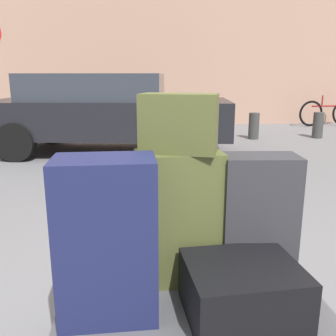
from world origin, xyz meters
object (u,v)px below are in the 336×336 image
at_px(suitcase_navy_center, 107,240).
at_px(duffel_bag_olive_topmost_pile, 179,123).
at_px(suitcase_olive_front_left, 178,217).
at_px(bollard_kerb_mid, 318,125).
at_px(parked_car, 107,111).
at_px(suitcase_black_front_right, 242,291).
at_px(bollard_kerb_near, 254,126).
at_px(suitcase_charcoal_rear_right, 258,219).
at_px(bicycle_leaning, 328,113).
at_px(luggage_cart, 192,314).

relative_size(suitcase_navy_center, duffel_bag_olive_topmost_pile, 1.99).
bearing_deg(suitcase_olive_front_left, bollard_kerb_mid, 54.87).
height_order(duffel_bag_olive_topmost_pile, parked_car, parked_car).
xyz_separation_m(suitcase_black_front_right, bollard_kerb_near, (2.25, 6.65, -0.17)).
bearing_deg(parked_car, suitcase_olive_front_left, -82.36).
xyz_separation_m(duffel_bag_olive_topmost_pile, bollard_kerb_mid, (3.99, 6.31, -0.86)).
bearing_deg(suitcase_black_front_right, suitcase_navy_center, 169.28).
height_order(suitcase_navy_center, suitcase_charcoal_rear_right, suitcase_navy_center).
xyz_separation_m(duffel_bag_olive_topmost_pile, bicycle_leaning, (5.31, 8.36, -0.78)).
bearing_deg(suitcase_navy_center, suitcase_olive_front_left, 38.03).
height_order(suitcase_black_front_right, suitcase_navy_center, suitcase_navy_center).
xyz_separation_m(suitcase_black_front_right, suitcase_navy_center, (-0.58, 0.07, 0.23)).
bearing_deg(luggage_cart, bicycle_leaning, 58.40).
xyz_separation_m(suitcase_navy_center, bollard_kerb_near, (2.83, 6.58, -0.40)).
distance_m(parked_car, bicycle_leaning, 6.82).
height_order(parked_car, bollard_kerb_mid, parked_car).
bearing_deg(duffel_bag_olive_topmost_pile, bollard_kerb_near, 85.33).
bearing_deg(bollard_kerb_mid, bollard_kerb_near, 180.00).
xyz_separation_m(luggage_cart, suitcase_navy_center, (-0.38, -0.06, 0.43)).
bearing_deg(suitcase_olive_front_left, luggage_cart, -82.00).
xyz_separation_m(suitcase_olive_front_left, duffel_bag_olive_topmost_pile, (-0.00, 0.00, 0.48)).
relative_size(suitcase_olive_front_left, bicycle_leaning, 0.38).
bearing_deg(suitcase_charcoal_rear_right, suitcase_olive_front_left, 179.86).
height_order(suitcase_olive_front_left, suitcase_black_front_right, suitcase_olive_front_left).
distance_m(suitcase_charcoal_rear_right, bollard_kerb_near, 6.69).
bearing_deg(suitcase_charcoal_rear_right, duffel_bag_olive_topmost_pile, 179.86).
height_order(suitcase_charcoal_rear_right, bollard_kerb_mid, suitcase_charcoal_rear_right).
bearing_deg(luggage_cart, suitcase_black_front_right, -32.90).
height_order(parked_car, bicycle_leaning, parked_car).
distance_m(suitcase_navy_center, bollard_kerb_near, 7.17).
distance_m(luggage_cart, parked_car, 5.43).
distance_m(parked_car, bollard_kerb_mid, 4.85).
relative_size(suitcase_navy_center, parked_car, 0.16).
relative_size(suitcase_olive_front_left, suitcase_navy_center, 0.95).
distance_m(parked_car, bollard_kerb_near, 3.42).
bearing_deg(bollard_kerb_mid, suitcase_charcoal_rear_right, -119.52).
height_order(bicycle_leaning, bollard_kerb_near, bicycle_leaning).
distance_m(suitcase_charcoal_rear_right, bicycle_leaning, 9.73).
xyz_separation_m(suitcase_olive_front_left, bollard_kerb_near, (2.49, 6.31, -0.38)).
distance_m(suitcase_navy_center, bicycle_leaning, 10.32).
relative_size(parked_car, bollard_kerb_near, 7.70).
bearing_deg(suitcase_black_front_right, bollard_kerb_mid, 56.60).
relative_size(luggage_cart, suitcase_olive_front_left, 1.84).
xyz_separation_m(parked_car, bollard_kerb_near, (3.18, 1.17, -0.47)).
xyz_separation_m(suitcase_olive_front_left, suitcase_navy_center, (-0.34, -0.27, 0.02)).
bearing_deg(bollard_kerb_mid, parked_car, -166.03).
relative_size(suitcase_navy_center, bollard_kerb_mid, 1.22).
xyz_separation_m(bollard_kerb_near, bollard_kerb_mid, (1.51, 0.00, 0.00)).
relative_size(suitcase_black_front_right, bicycle_leaning, 0.27).
xyz_separation_m(suitcase_olive_front_left, bicycle_leaning, (5.31, 8.36, -0.30)).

